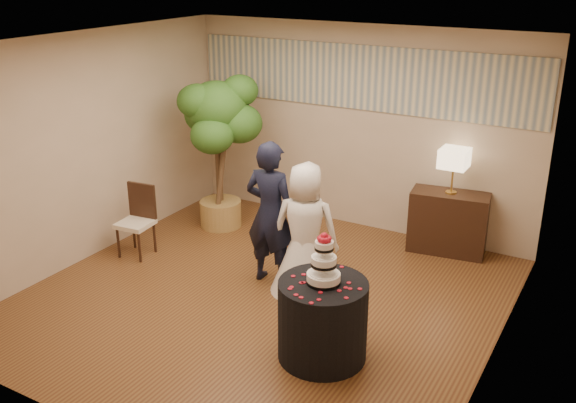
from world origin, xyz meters
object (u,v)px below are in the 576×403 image
Objects in this scene: table_lamp at (453,171)px; cake_table at (323,320)px; console at (448,222)px; side_chair at (135,222)px; groom at (271,213)px; ficus_tree at (218,152)px; bride at (305,229)px; wedding_cake at (324,258)px.

cake_table is at bearing -96.57° from table_lamp.
cake_table is 2.93m from console.
table_lamp is 4.05m from side_chair.
console is at bearing 25.55° from side_chair.
ficus_tree reaches higher than groom.
groom reaches higher than console.
side_chair is (-2.31, -0.25, -0.31)m from bride.
cake_table is at bearing 136.68° from groom.
wedding_cake is at bearing 110.37° from bride.
ficus_tree is at bearing 141.54° from cake_table.
console is (1.56, 1.82, -0.45)m from groom.
console is (1.11, 1.83, -0.36)m from bride.
wedding_cake is 0.23× the size of ficus_tree.
groom is 2.03× the size of cake_table.
groom is 2.44m from console.
wedding_cake reaches higher than side_chair.
table_lamp is 0.27× the size of ficus_tree.
ficus_tree reaches higher than wedding_cake.
groom is at bearing -130.50° from table_lamp.
side_chair is (-3.42, -2.08, -0.64)m from table_lamp.
side_chair is (-3.42, -2.08, 0.05)m from console.
bride is at bearing 125.57° from cake_table.
wedding_cake is 2.99m from console.
side_chair reaches higher than console.
console is 3.21m from ficus_tree.
table_lamp reaches higher than cake_table.
ficus_tree is (-2.71, 2.15, 0.70)m from cake_table.
side_chair reaches higher than cake_table.
cake_table is 0.39× the size of ficus_tree.
bride is 3.02× the size of wedding_cake.
groom is 1.77× the size of console.
ficus_tree reaches higher than bride.
groom is 0.46m from bride.
bride reaches higher than table_lamp.
wedding_cake is (1.22, -1.08, 0.19)m from groom.
wedding_cake is at bearing -96.57° from table_lamp.
table_lamp reaches higher than side_chair.
bride is (0.45, -0.00, -0.09)m from groom.
ficus_tree reaches higher than table_lamp.
bride is 2.17m from console.
wedding_cake is 0.55× the size of side_chair.
groom is 1.70m from cake_table.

